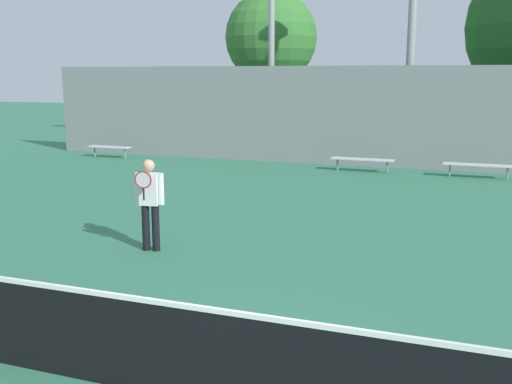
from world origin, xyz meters
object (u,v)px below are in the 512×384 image
object	(u,v)px
bench_courtside_near	(362,160)
light_pole_near_left	(413,9)
bench_courtside_far	(478,166)
tree_dark_dense	(271,38)
bench_adjacent_court	(109,147)
tennis_net	(210,356)
tennis_player	(150,200)

from	to	relation	value
bench_courtside_near	light_pole_near_left	bearing A→B (deg)	57.90
bench_courtside_far	tree_dark_dense	size ratio (longest dim) A/B	0.30
bench_courtside_far	light_pole_near_left	world-z (taller)	light_pole_near_left
bench_courtside_near	tree_dark_dense	bearing A→B (deg)	128.64
bench_courtside_near	tree_dark_dense	xyz separation A→B (m)	(-5.55, 6.94, 4.35)
bench_courtside_near	bench_adjacent_court	bearing A→B (deg)	180.00
tennis_net	bench_courtside_near	xyz separation A→B (m)	(-1.21, 14.60, -0.12)
bench_courtside_near	tree_dark_dense	size ratio (longest dim) A/B	0.30
bench_adjacent_court	tree_dark_dense	bearing A→B (deg)	59.20
bench_courtside_far	light_pole_near_left	distance (m)	5.76
bench_adjacent_court	light_pole_near_left	bearing A→B (deg)	9.86
tennis_player	tree_dark_dense	bearing A→B (deg)	92.73
tennis_net	tree_dark_dense	xyz separation A→B (m)	(-6.76, 21.54, 4.22)
light_pole_near_left	tennis_player	bearing A→B (deg)	-104.68
bench_adjacent_court	tree_dark_dense	size ratio (longest dim) A/B	0.25
bench_courtside_near	tree_dark_dense	distance (m)	9.90
bench_courtside_near	tree_dark_dense	world-z (taller)	tree_dark_dense
tennis_player	tree_dark_dense	size ratio (longest dim) A/B	0.24
bench_adjacent_court	tree_dark_dense	distance (m)	9.18
tennis_net	bench_adjacent_court	size ratio (longest dim) A/B	6.91
tennis_player	bench_adjacent_court	bearing A→B (deg)	118.01
bench_courtside_far	light_pole_near_left	size ratio (longest dim) A/B	0.22
tennis_player	bench_courtside_near	world-z (taller)	tennis_player
tennis_net	bench_courtside_far	size ratio (longest dim) A/B	5.63
light_pole_near_left	bench_courtside_far	bearing A→B (deg)	-38.24
bench_courtside_far	tennis_player	bearing A→B (deg)	-118.60
tennis_player	tree_dark_dense	xyz separation A→B (m)	(-3.57, 17.16, 3.80)
light_pole_near_left	tree_dark_dense	xyz separation A→B (m)	(-6.74, 5.05, -0.54)
tennis_player	tennis_net	bearing A→B (deg)	-62.96
tennis_player	tree_dark_dense	world-z (taller)	tree_dark_dense
bench_courtside_near	light_pole_near_left	size ratio (longest dim) A/B	0.22
light_pole_near_left	tree_dark_dense	world-z (taller)	light_pole_near_left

